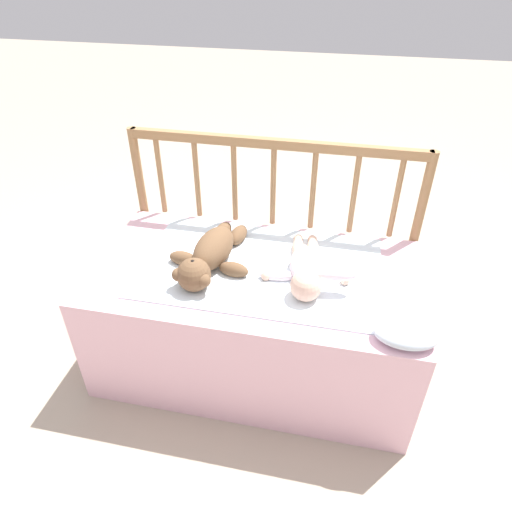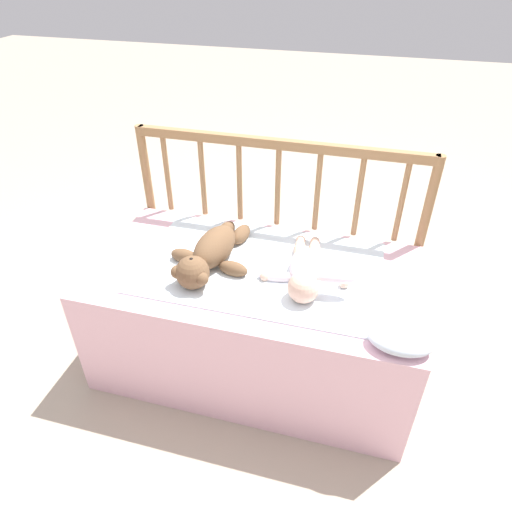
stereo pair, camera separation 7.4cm
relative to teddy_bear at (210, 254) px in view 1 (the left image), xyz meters
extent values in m
plane|color=tan|center=(0.16, 0.01, -0.52)|extent=(12.00, 12.00, 0.00)
cube|color=#EDB7C6|center=(0.16, 0.01, -0.29)|extent=(1.19, 0.63, 0.47)
cylinder|color=#997047|center=(-0.41, 0.35, -0.10)|extent=(0.04, 0.04, 0.83)
cylinder|color=#997047|center=(0.74, 0.35, -0.10)|extent=(0.04, 0.04, 0.83)
cube|color=#997047|center=(0.16, 0.35, 0.29)|extent=(1.15, 0.03, 0.04)
cylinder|color=#997047|center=(-0.31, 0.35, 0.11)|extent=(0.02, 0.02, 0.33)
cylinder|color=#997047|center=(-0.15, 0.35, 0.11)|extent=(0.02, 0.02, 0.33)
cylinder|color=#997047|center=(0.01, 0.35, 0.11)|extent=(0.02, 0.02, 0.33)
cylinder|color=#997047|center=(0.16, 0.35, 0.11)|extent=(0.02, 0.02, 0.33)
cylinder|color=#997047|center=(0.32, 0.35, 0.11)|extent=(0.02, 0.02, 0.33)
cylinder|color=#997047|center=(0.48, 0.35, 0.11)|extent=(0.02, 0.02, 0.33)
cylinder|color=#997047|center=(0.64, 0.35, 0.11)|extent=(0.02, 0.02, 0.33)
cube|color=white|center=(0.18, 0.03, -0.05)|extent=(0.86, 0.53, 0.01)
ellipsoid|color=brown|center=(0.00, 0.03, 0.01)|extent=(0.15, 0.26, 0.12)
sphere|color=brown|center=(-0.02, -0.13, 0.00)|extent=(0.12, 0.12, 0.12)
sphere|color=tan|center=(-0.02, -0.13, 0.04)|extent=(0.05, 0.05, 0.05)
sphere|color=black|center=(-0.02, -0.13, 0.06)|extent=(0.02, 0.02, 0.02)
sphere|color=brown|center=(0.03, -0.16, 0.01)|extent=(0.05, 0.05, 0.05)
sphere|color=brown|center=(-0.07, -0.14, 0.01)|extent=(0.05, 0.05, 0.05)
ellipsoid|color=brown|center=(0.10, -0.04, -0.03)|extent=(0.12, 0.07, 0.05)
ellipsoid|color=brown|center=(-0.10, -0.01, -0.03)|extent=(0.12, 0.07, 0.05)
ellipsoid|color=brown|center=(0.06, 0.18, -0.02)|extent=(0.07, 0.13, 0.06)
ellipsoid|color=brown|center=(-0.01, 0.19, -0.02)|extent=(0.07, 0.13, 0.06)
ellipsoid|color=white|center=(0.34, 0.03, -0.02)|extent=(0.13, 0.22, 0.07)
sphere|color=beige|center=(0.36, -0.11, 0.00)|extent=(0.10, 0.10, 0.10)
ellipsoid|color=white|center=(0.45, -0.06, 0.02)|extent=(0.14, 0.06, 0.04)
ellipsoid|color=white|center=(0.25, -0.03, -0.03)|extent=(0.14, 0.06, 0.04)
sphere|color=beige|center=(0.48, -0.01, -0.03)|extent=(0.03, 0.03, 0.03)
sphere|color=beige|center=(0.21, -0.04, -0.03)|extent=(0.03, 0.03, 0.03)
ellipsoid|color=beige|center=(0.35, 0.16, -0.03)|extent=(0.06, 0.14, 0.04)
ellipsoid|color=beige|center=(0.30, 0.15, -0.03)|extent=(0.06, 0.14, 0.04)
sphere|color=beige|center=(0.35, 0.22, -0.03)|extent=(0.04, 0.04, 0.04)
sphere|color=beige|center=(0.29, 0.22, -0.03)|extent=(0.04, 0.04, 0.04)
ellipsoid|color=silver|center=(0.67, -0.24, -0.02)|extent=(0.19, 0.12, 0.06)
camera|label=1|loc=(0.44, -1.27, 0.94)|focal=32.00mm
camera|label=2|loc=(0.51, -1.25, 0.94)|focal=32.00mm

